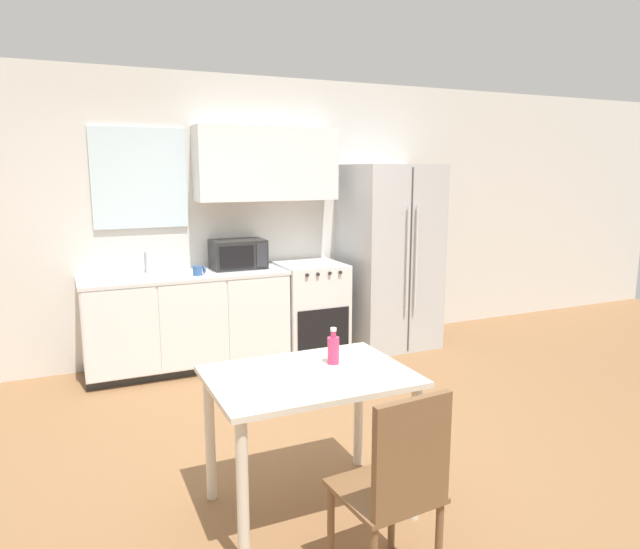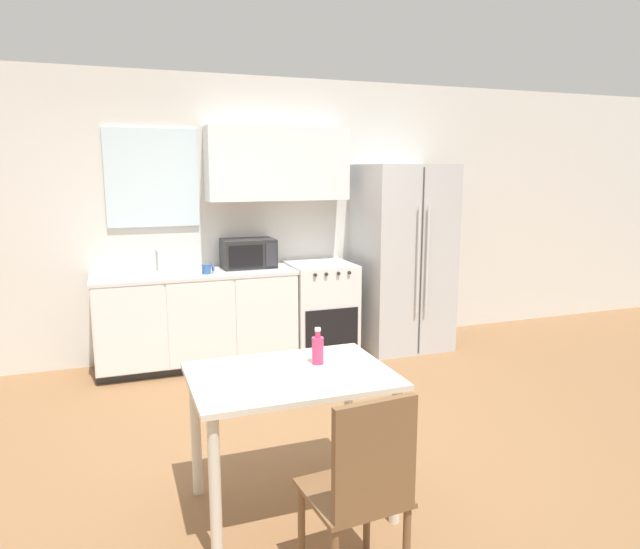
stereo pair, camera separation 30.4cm
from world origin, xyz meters
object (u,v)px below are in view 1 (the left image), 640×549
dining_chair_near (398,481)px  microwave (238,254)px  dining_table (309,396)px  coffee_mug (198,270)px  refrigerator (390,256)px  drink_bottle (333,349)px  oven_range (310,308)px

dining_chair_near → microwave: bearing=80.2°
dining_table → dining_chair_near: 0.76m
dining_table → coffee_mug: bearing=91.1°
refrigerator → drink_bottle: (-1.76, -2.33, -0.09)m
oven_range → coffee_mug: 1.23m
refrigerator → oven_range: bearing=175.5°
dining_chair_near → coffee_mug: bearing=87.7°
dining_table → dining_chair_near: (0.08, -0.75, -0.11)m
microwave → dining_chair_near: size_ratio=0.54×
oven_range → dining_table: oven_range is taller
refrigerator → drink_bottle: size_ratio=9.22×
drink_bottle → refrigerator: bearing=52.9°
refrigerator → drink_bottle: 2.92m
coffee_mug → drink_bottle: size_ratio=0.54×
oven_range → dining_chair_near: 3.38m
oven_range → refrigerator: 0.99m
coffee_mug → dining_table: bearing=-88.9°
dining_table → drink_bottle: bearing=26.7°
coffee_mug → oven_range: bearing=4.5°
coffee_mug → dining_chair_near: 3.17m
microwave → dining_chair_near: 3.41m
oven_range → drink_bottle: drink_bottle is taller
microwave → dining_chair_near: (-0.30, -3.36, -0.49)m
oven_range → dining_chair_near: dining_chair_near is taller
oven_range → dining_table: 2.72m
drink_bottle → dining_table: bearing=-153.3°
drink_bottle → dining_chair_near: bearing=-96.8°
microwave → dining_table: microwave is taller
microwave → dining_table: 2.66m
microwave → drink_bottle: 2.53m
drink_bottle → oven_range: bearing=69.5°
microwave → coffee_mug: microwave is taller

